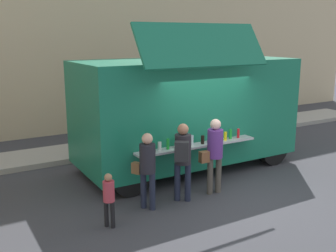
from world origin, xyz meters
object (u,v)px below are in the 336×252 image
food_truck_main (187,110)px  child_near_queue (109,195)px  customer_front_ordering (214,150)px  customer_mid_with_backpack (183,155)px  customer_rear_waiting (147,165)px  trash_bin (234,121)px

food_truck_main → child_near_queue: food_truck_main is taller
customer_front_ordering → customer_mid_with_backpack: 0.85m
customer_front_ordering → customer_rear_waiting: bearing=92.5°
food_truck_main → trash_bin: 4.40m
trash_bin → customer_rear_waiting: customer_rear_waiting is taller
customer_front_ordering → customer_rear_waiting: (-1.67, 0.02, -0.06)m
trash_bin → customer_mid_with_backpack: customer_mid_with_backpack is taller
trash_bin → child_near_queue: child_near_queue is taller
customer_rear_waiting → child_near_queue: 1.10m
food_truck_main → customer_rear_waiting: 2.90m
food_truck_main → customer_front_ordering: (-0.49, -1.86, -0.56)m
customer_front_ordering → trash_bin: bearing=-40.9°
trash_bin → customer_front_ordering: (-4.06, -4.18, 0.56)m
customer_front_ordering → child_near_queue: (-2.65, -0.35, -0.39)m
trash_bin → customer_rear_waiting: (-5.72, -4.16, 0.50)m
food_truck_main → trash_bin: bearing=32.8°
customer_rear_waiting → child_near_queue: (-0.98, -0.37, -0.32)m
food_truck_main → child_near_queue: 3.95m
trash_bin → child_near_queue: size_ratio=0.86×
customer_front_ordering → customer_mid_with_backpack: (-0.85, -0.03, 0.03)m
trash_bin → customer_mid_with_backpack: (-4.90, -4.21, 0.59)m
child_near_queue → customer_rear_waiting: bearing=-14.8°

